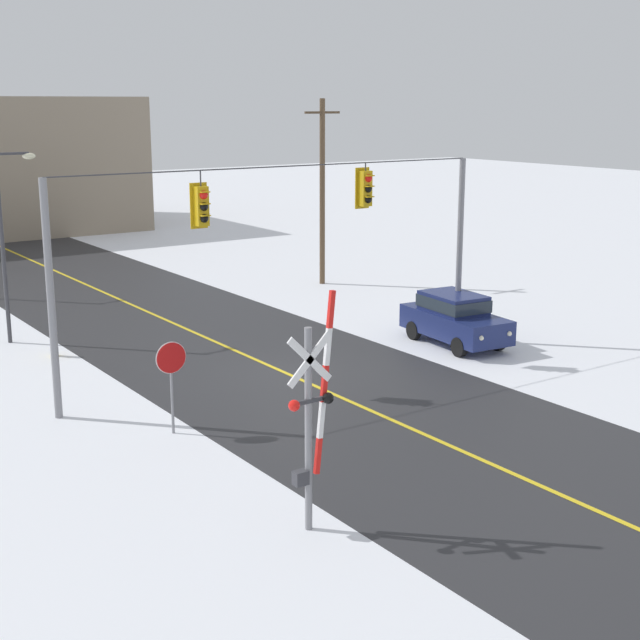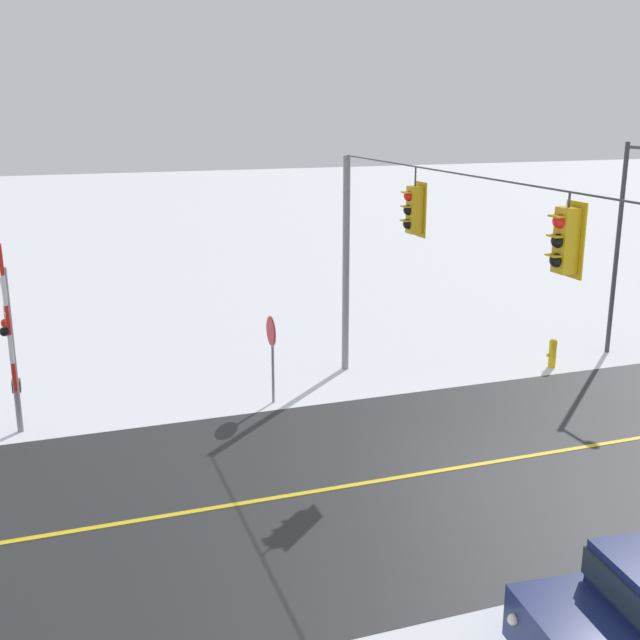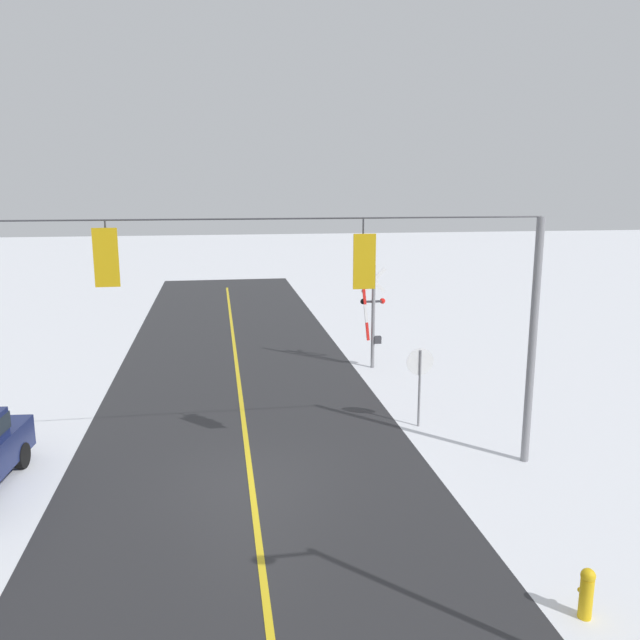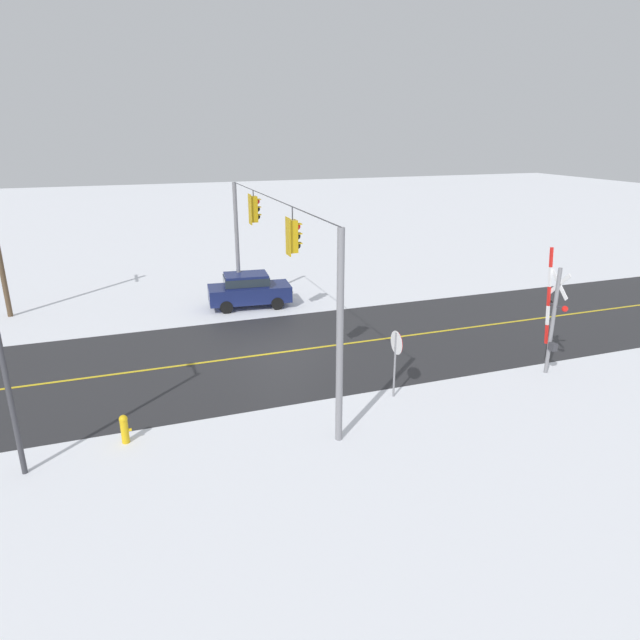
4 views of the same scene
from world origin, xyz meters
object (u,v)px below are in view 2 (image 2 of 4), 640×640
stop_sign (272,340)px  streetlamp_near (624,230)px  railroad_crossing (10,341)px  fire_hydrant (553,352)px

stop_sign → streetlamp_near: bearing=92.7°
railroad_crossing → fire_hydrant: (0.05, 14.89, -1.81)m
streetlamp_near → fire_hydrant: bearing=-79.3°
streetlamp_near → fire_hydrant: 4.31m
fire_hydrant → stop_sign: bearing=-89.7°
stop_sign → streetlamp_near: (-0.53, 11.20, 2.20)m
stop_sign → streetlamp_near: streetlamp_near is taller
stop_sign → railroad_crossing: 6.27m
stop_sign → streetlamp_near: size_ratio=0.36×
streetlamp_near → railroad_crossing: bearing=-88.6°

